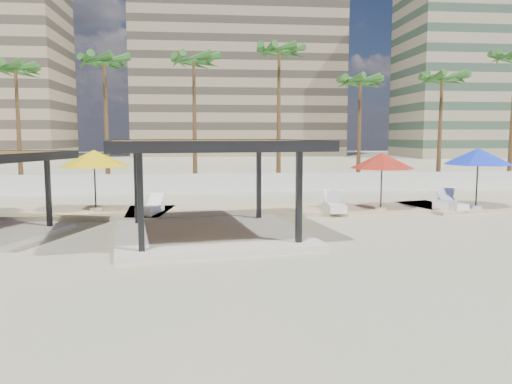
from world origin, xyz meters
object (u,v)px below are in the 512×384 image
Objects in this scene: lounger_c at (452,205)px; lounger_d at (444,203)px; umbrella_c at (382,161)px; lounger_a at (151,209)px; lounger_b at (334,206)px; pavilion_central at (210,180)px.

lounger_d is (-0.13, 0.57, 0.03)m from lounger_c.
umbrella_c reaches higher than lounger_a.
umbrella_c is 1.58× the size of lounger_b.
lounger_d is (11.75, 5.44, -1.75)m from pavilion_central.
lounger_c is (5.89, -0.01, -0.03)m from lounger_b.
umbrella_c is 11.14m from lounger_a.
lounger_a is at bearing 109.85° from pavilion_central.
pavilion_central is 2.14× the size of umbrella_c.
umbrella_c is at bearing 21.49° from pavilion_central.
pavilion_central is at bearing 108.14° from lounger_c.
lounger_a is 14.55m from lounger_c.
pavilion_central reaches higher than lounger_d.
pavilion_central reaches higher than lounger_c.
lounger_b is 1.06× the size of lounger_d.
pavilion_central is 3.38× the size of lounger_b.
umbrella_c is at bearing 86.52° from lounger_c.
lounger_a is 8.66m from lounger_b.
lounger_b reaches higher than lounger_d.
umbrella_c is 3.11m from lounger_b.
lounger_a is at bearing 94.83° from lounger_b.
pavilion_central is 7.93m from lounger_b.
umbrella_c is (8.26, 4.83, 0.39)m from pavilion_central.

